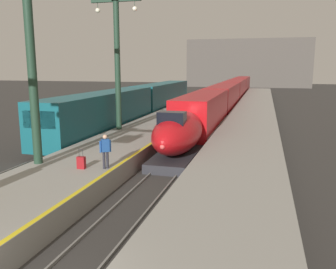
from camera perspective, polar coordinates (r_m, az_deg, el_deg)
The scene contains 14 objects.
platform_left at distance 32.69m, azimuth -1.50°, elevation 1.25°, with size 4.80×110.00×1.05m, color gray.
platform_right at distance 31.37m, azimuth 12.82°, elevation 0.58°, with size 4.80×110.00×1.05m, color gray.
platform_left_safety_stripe at distance 32.03m, azimuth 2.41°, elevation 2.01°, with size 0.20×107.80×0.01m, color yellow.
rail_main_left at distance 34.66m, azimuth 5.05°, elevation 0.98°, with size 0.08×110.00×0.12m, color slate.
rail_main_right at distance 34.43m, azimuth 7.51°, elevation 0.86°, with size 0.08×110.00×0.12m, color slate.
rail_secondary_left at distance 36.92m, azimuth -7.42°, elevation 1.53°, with size 0.08×110.00×0.12m, color slate.
rail_secondary_right at distance 36.38m, azimuth -5.24°, elevation 1.44°, with size 0.08×110.00×0.12m, color slate.
highspeed_train_main at distance 55.57m, azimuth 9.82°, elevation 6.53°, with size 2.92×76.03×3.60m.
regional_train_adjacent at distance 39.41m, azimuth -4.66°, elevation 5.20°, with size 2.85×36.60×3.80m.
station_column_mid at distance 19.01m, azimuth -21.29°, elevation 13.93°, with size 4.00×0.68×10.40m.
station_column_far at distance 28.30m, azimuth -8.17°, elevation 12.93°, with size 4.00×0.68×10.08m.
passenger_near_edge at distance 17.47m, azimuth -10.02°, elevation -2.27°, with size 0.47×0.41×1.69m.
rolling_suitcase at distance 17.86m, azimuth -13.75°, elevation -4.40°, with size 0.40×0.22×0.98m.
terminus_back_wall at distance 108.26m, azimuth 12.65°, elevation 11.09°, with size 36.00×2.00×14.00m, color #4C4742.
Camera 1 is at (5.21, -6.13, 5.94)m, focal length 37.98 mm.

